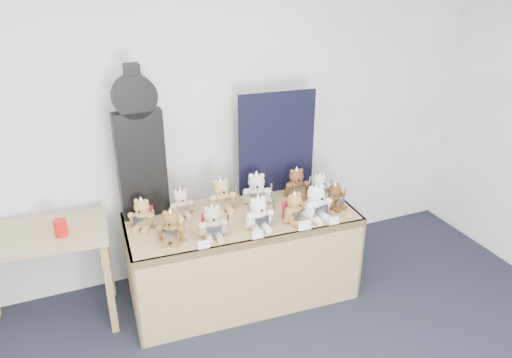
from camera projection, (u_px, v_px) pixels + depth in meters
name	position (u px, v px, depth m)	size (l,w,h in m)	color
room_shell	(203.00, 102.00, 3.88)	(6.00, 6.00, 6.00)	white
display_table	(245.00, 238.00, 3.77)	(1.77, 0.82, 0.72)	olive
side_table	(40.00, 249.00, 3.48)	(0.98, 0.61, 0.78)	#93764F
guitar_case	(140.00, 145.00, 3.56)	(0.35, 0.12, 1.14)	black
navy_board	(277.00, 143.00, 3.98)	(0.63, 0.02, 0.84)	black
red_cup	(61.00, 228.00, 3.37)	(0.09, 0.09, 0.12)	red
teddy_front_far_left	(171.00, 227.00, 3.40)	(0.21, 0.21, 0.26)	brown
teddy_front_left	(212.00, 223.00, 3.45)	(0.23, 0.20, 0.28)	tan
teddy_front_centre	(258.00, 214.00, 3.56)	(0.23, 0.18, 0.29)	white
teddy_front_right	(295.00, 209.00, 3.64)	(0.22, 0.20, 0.27)	olive
teddy_front_far_right	(316.00, 203.00, 3.69)	(0.26, 0.22, 0.31)	white
teddy_front_end	(335.00, 197.00, 3.84)	(0.19, 0.18, 0.23)	brown
teddy_back_left	(181.00, 204.00, 3.73)	(0.21, 0.17, 0.25)	#C3AD8E
teddy_back_centre_left	(221.00, 196.00, 3.81)	(0.24, 0.19, 0.29)	tan
teddy_back_centre_right	(257.00, 191.00, 3.88)	(0.25, 0.23, 0.30)	silver
teddy_back_right	(296.00, 184.00, 4.02)	(0.22, 0.19, 0.27)	brown
teddy_back_end	(320.00, 187.00, 3.99)	(0.21, 0.18, 0.25)	silver
teddy_back_far_left	(142.00, 215.00, 3.57)	(0.21, 0.21, 0.26)	tan
entry_card_a	(204.00, 245.00, 3.34)	(0.08, 0.00, 0.06)	white
entry_card_b	(258.00, 235.00, 3.46)	(0.08, 0.00, 0.06)	white
entry_card_c	(305.00, 225.00, 3.56)	(0.10, 0.00, 0.07)	white
entry_card_d	(334.00, 221.00, 3.63)	(0.08, 0.00, 0.06)	white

